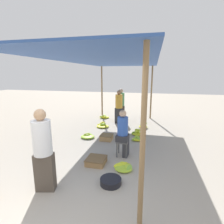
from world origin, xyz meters
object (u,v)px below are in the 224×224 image
at_px(banana_pile_left_1, 104,117).
at_px(vendor_foreground, 43,150).
at_px(stool, 122,144).
at_px(banana_pile_left_0, 103,125).
at_px(crate_near, 107,137).
at_px(shopper_walking_mid, 121,104).
at_px(banana_pile_left_2, 88,136).
at_px(banana_pile_right_0, 137,139).
at_px(banana_pile_right_2, 124,167).
at_px(basin_black, 111,181).
at_px(banana_pile_right_3, 143,125).
at_px(crate_mid, 96,161).
at_px(vendor_seated, 123,132).
at_px(banana_pile_right_1, 137,133).
at_px(shopper_walking_far, 119,106).

bearing_deg(banana_pile_left_1, vendor_foreground, -85.75).
bearing_deg(stool, banana_pile_left_0, 118.03).
distance_m(vendor_foreground, crate_near, 3.11).
distance_m(banana_pile_left_0, shopper_walking_mid, 1.73).
bearing_deg(banana_pile_left_1, crate_near, -72.83).
relative_size(stool, banana_pile_left_2, 0.84).
bearing_deg(banana_pile_right_0, banana_pile_right_2, -94.46).
height_order(banana_pile_left_2, shopper_walking_mid, shopper_walking_mid).
bearing_deg(banana_pile_right_0, banana_pile_left_2, -175.98).
height_order(basin_black, banana_pile_left_1, banana_pile_left_1).
relative_size(banana_pile_right_3, crate_mid, 0.74).
bearing_deg(vendor_seated, shopper_walking_mid, 101.51).
relative_size(vendor_foreground, shopper_walking_mid, 1.05).
xyz_separation_m(vendor_seated, banana_pile_left_1, (-1.73, 4.12, -0.65)).
distance_m(stool, crate_near, 1.38).
bearing_deg(basin_black, vendor_seated, 88.73).
bearing_deg(banana_pile_right_3, banana_pile_right_1, -100.54).
xyz_separation_m(stool, banana_pile_right_0, (0.32, 1.30, -0.31)).
bearing_deg(shopper_walking_far, banana_pile_right_0, -62.40).
height_order(vendor_foreground, basin_black, vendor_foreground).
xyz_separation_m(vendor_foreground, basin_black, (1.26, 0.48, -0.82)).
xyz_separation_m(banana_pile_right_3, crate_near, (-1.21, -1.79, -0.03)).
bearing_deg(banana_pile_right_0, banana_pile_right_1, 97.59).
bearing_deg(banana_pile_right_0, shopper_walking_mid, 112.40).
relative_size(banana_pile_right_0, banana_pile_right_2, 0.86).
distance_m(basin_black, banana_pile_right_0, 2.70).
bearing_deg(stool, banana_pile_right_1, 82.72).
bearing_deg(banana_pile_right_0, crate_near, -169.99).
xyz_separation_m(banana_pile_left_2, banana_pile_right_1, (1.77, 0.72, 0.03)).
bearing_deg(shopper_walking_mid, vendor_seated, -78.49).
relative_size(basin_black, banana_pile_right_2, 0.90).
relative_size(vendor_seated, shopper_walking_mid, 0.85).
bearing_deg(vendor_foreground, banana_pile_right_2, 39.08).
xyz_separation_m(banana_pile_left_0, banana_pile_right_3, (1.78, 0.35, 0.04)).
xyz_separation_m(vendor_foreground, banana_pile_left_0, (-0.09, 4.41, -0.80)).
bearing_deg(banana_pile_left_0, vendor_seated, -61.58).
height_order(vendor_foreground, banana_pile_left_1, vendor_foreground).
xyz_separation_m(vendor_seated, banana_pile_right_3, (0.41, 2.89, -0.59)).
height_order(vendor_foreground, banana_pile_left_0, vendor_foreground).
bearing_deg(banana_pile_right_1, shopper_walking_mid, 116.12).
bearing_deg(banana_pile_left_0, vendor_foreground, -88.83).
bearing_deg(banana_pile_right_2, vendor_foreground, -140.92).
bearing_deg(shopper_walking_far, vendor_seated, -76.72).
height_order(crate_mid, shopper_walking_far, shopper_walking_far).
bearing_deg(shopper_walking_far, banana_pile_left_1, 142.39).
distance_m(banana_pile_right_0, banana_pile_right_2, 2.01).
distance_m(crate_near, shopper_walking_far, 2.41).
distance_m(banana_pile_right_0, banana_pile_right_3, 1.60).
xyz_separation_m(banana_pile_right_0, banana_pile_right_3, (0.11, 1.60, 0.06)).
bearing_deg(banana_pile_left_2, banana_pile_right_0, 4.02).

